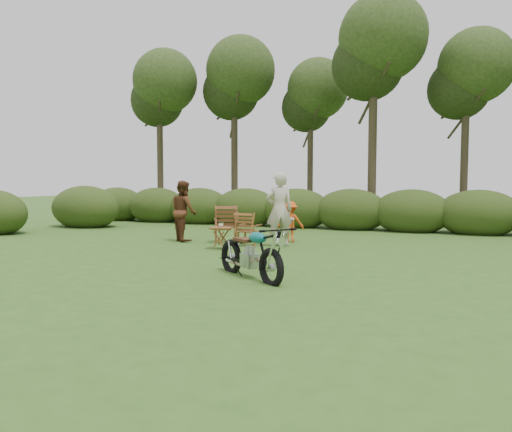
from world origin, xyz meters
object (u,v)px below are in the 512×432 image
at_px(cup, 221,225).
at_px(child, 290,242).
at_px(lawn_chair_right, 250,245).
at_px(side_table, 221,238).
at_px(lawn_chair_left, 226,242).
at_px(adult_b, 184,241).
at_px(adult_a, 279,246).
at_px(motorcycle, 250,277).

relative_size(cup, child, 0.10).
distance_m(lawn_chair_right, side_table, 1.01).
distance_m(lawn_chair_right, cup, 1.14).
height_order(lawn_chair_left, child, child).
bearing_deg(lawn_chair_left, adult_b, -15.21).
xyz_separation_m(side_table, child, (1.06, 2.01, -0.27)).
xyz_separation_m(lawn_chair_right, cup, (-0.35, -0.92, 0.58)).
bearing_deg(child, lawn_chair_left, 7.95).
relative_size(adult_a, child, 1.69).
bearing_deg(child, side_table, 46.91).
bearing_deg(side_table, lawn_chair_left, 112.85).
bearing_deg(cup, child, 62.32).
relative_size(motorcycle, adult_b, 1.12).
relative_size(adult_a, adult_b, 1.12).
distance_m(cup, adult_b, 2.07).
height_order(lawn_chair_left, adult_a, adult_a).
distance_m(motorcycle, lawn_chair_right, 4.28).
relative_size(lawn_chair_right, adult_a, 0.46).
xyz_separation_m(side_table, adult_b, (-1.69, 1.02, -0.27)).
relative_size(side_table, adult_a, 0.29).
bearing_deg(cup, motorcycle, -54.38).
xyz_separation_m(lawn_chair_left, cup, (0.56, -1.32, 0.58)).
bearing_deg(child, cup, 47.02).
distance_m(lawn_chair_left, adult_a, 1.69).
xyz_separation_m(lawn_chair_left, side_table, (0.55, -1.32, 0.27)).
height_order(adult_a, child, adult_a).
height_order(motorcycle, cup, cup).
relative_size(cup, adult_b, 0.07).
relative_size(motorcycle, side_table, 3.50).
bearing_deg(cup, lawn_chair_right, 69.39).
height_order(lawn_chair_right, lawn_chair_left, lawn_chair_left).
relative_size(lawn_chair_right, lawn_chair_left, 0.86).
height_order(adult_a, adult_b, adult_a).
bearing_deg(adult_a, cup, 11.24).
distance_m(lawn_chair_right, child, 1.31).
xyz_separation_m(adult_b, child, (2.75, 0.99, 0.00)).
relative_size(lawn_chair_right, child, 0.77).
relative_size(lawn_chair_right, adult_b, 0.51).
height_order(adult_b, child, adult_b).
distance_m(lawn_chair_left, cup, 1.55).
bearing_deg(adult_a, motorcycle, 71.95).
bearing_deg(cup, adult_b, 148.71).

